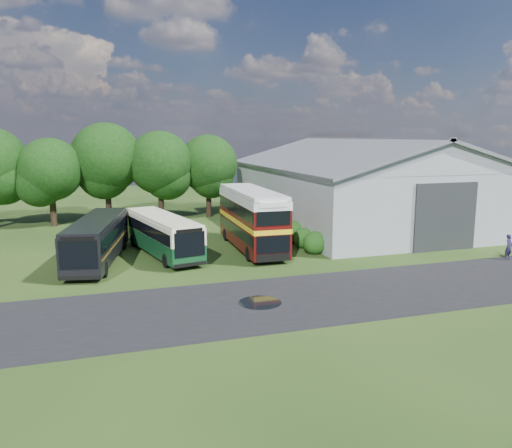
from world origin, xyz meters
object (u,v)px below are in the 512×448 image
object	(u,v)px
storage_shed	(362,180)
bus_green_single	(162,234)
bus_dark_single	(98,239)
visitor_a	(509,247)
bus_maroon_double	(252,220)

from	to	relation	value
storage_shed	bus_green_single	world-z (taller)	storage_shed
bus_dark_single	visitor_a	size ratio (longest dim) A/B	6.23
bus_green_single	visitor_a	bearing A→B (deg)	-33.75
visitor_a	bus_dark_single	bearing A→B (deg)	143.04
storage_shed	bus_green_single	xyz separation A→B (m)	(-19.81, -6.99, -2.68)
bus_maroon_double	visitor_a	bearing A→B (deg)	-26.88
storage_shed	visitor_a	xyz separation A→B (m)	(2.32, -15.76, -3.29)
storage_shed	bus_maroon_double	distance (m)	15.26
bus_green_single	visitor_a	size ratio (longest dim) A/B	5.95
bus_green_single	bus_maroon_double	bearing A→B (deg)	-14.56
bus_green_single	bus_maroon_double	world-z (taller)	bus_maroon_double
storage_shed	bus_dark_single	xyz separation A→B (m)	(-24.17, -7.84, -2.61)
bus_maroon_double	bus_dark_single	bearing A→B (deg)	-175.30
storage_shed	bus_dark_single	bearing A→B (deg)	-162.03
bus_green_single	visitor_a	world-z (taller)	bus_green_single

